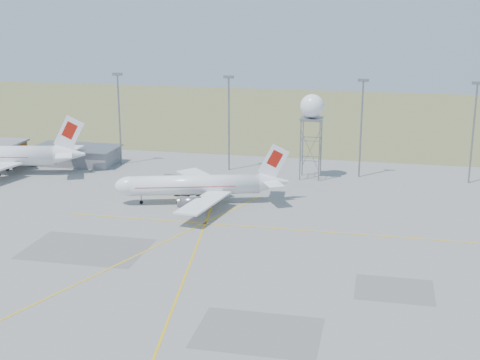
# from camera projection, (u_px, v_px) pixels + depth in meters

# --- Properties ---
(ground) EXTENTS (400.00, 400.00, 0.00)m
(ground) POSITION_uv_depth(u_px,v_px,m) (186.00, 305.00, 81.63)
(ground) COLOR gray
(ground) RESTS_ON ground
(grass_strip) EXTENTS (400.00, 120.00, 0.03)m
(grass_strip) POSITION_uv_depth(u_px,v_px,m) (312.00, 115.00, 213.59)
(grass_strip) COLOR olive
(grass_strip) RESTS_ON ground
(building_grey) EXTENTS (19.00, 10.00, 3.90)m
(building_grey) POSITION_uv_depth(u_px,v_px,m) (76.00, 155.00, 150.67)
(building_grey) COLOR gray
(building_grey) RESTS_ON ground
(mast_a) EXTENTS (2.20, 0.50, 20.50)m
(mast_a) POSITION_uv_depth(u_px,v_px,m) (119.00, 111.00, 147.84)
(mast_a) COLOR slate
(mast_a) RESTS_ON ground
(mast_b) EXTENTS (2.20, 0.50, 20.50)m
(mast_b) POSITION_uv_depth(u_px,v_px,m) (229.00, 115.00, 142.71)
(mast_b) COLOR slate
(mast_b) RESTS_ON ground
(mast_c) EXTENTS (2.20, 0.50, 20.50)m
(mast_c) POSITION_uv_depth(u_px,v_px,m) (362.00, 120.00, 136.97)
(mast_c) COLOR slate
(mast_c) RESTS_ON ground
(mast_d) EXTENTS (2.20, 0.50, 20.50)m
(mast_d) POSITION_uv_depth(u_px,v_px,m) (474.00, 124.00, 132.45)
(mast_d) COLOR slate
(mast_d) RESTS_ON ground
(airliner_main) EXTENTS (31.29, 29.66, 10.81)m
(airliner_main) POSITION_uv_depth(u_px,v_px,m) (198.00, 185.00, 121.57)
(airliner_main) COLOR white
(airliner_main) RESTS_ON ground
(radar_tower) EXTENTS (4.85, 4.85, 17.55)m
(radar_tower) POSITION_uv_depth(u_px,v_px,m) (311.00, 132.00, 136.47)
(radar_tower) COLOR slate
(radar_tower) RESTS_ON ground
(fire_truck) EXTENTS (9.02, 4.42, 3.49)m
(fire_truck) POSITION_uv_depth(u_px,v_px,m) (181.00, 186.00, 127.42)
(fire_truck) COLOR yellow
(fire_truck) RESTS_ON ground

